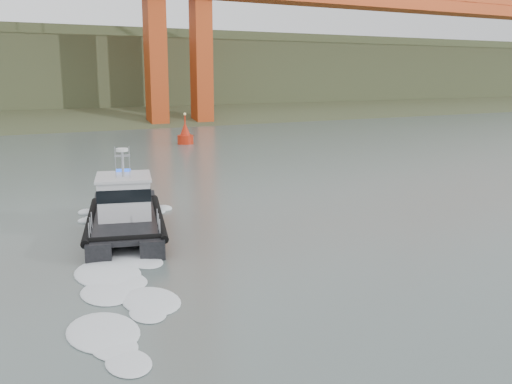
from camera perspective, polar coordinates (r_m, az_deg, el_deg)
ground at (r=22.09m, az=10.11°, el=-10.97°), size 400.00×400.00×0.00m
headlands at (r=141.89m, az=-23.72°, el=10.18°), size 500.00×105.36×27.12m
patrol_boat at (r=31.43m, az=-12.97°, el=-1.94°), size 6.14×10.46×4.79m
nav_buoy at (r=70.98m, az=-7.08°, el=5.65°), size 1.95×1.95×4.05m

